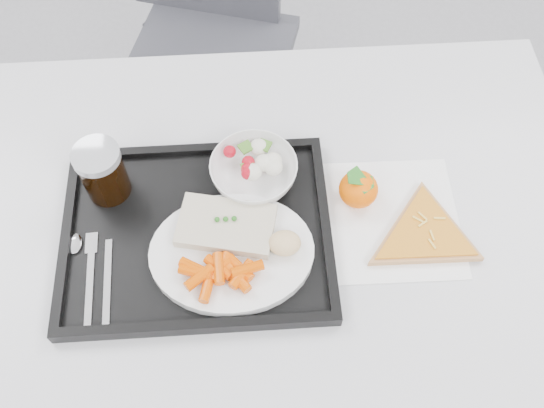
% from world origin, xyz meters
% --- Properties ---
extents(room, '(6.04, 7.04, 2.84)m').
position_xyz_m(room, '(0.00, 0.00, 1.40)').
color(room, gray).
rests_on(room, ground).
extents(table, '(1.20, 0.80, 0.75)m').
position_xyz_m(table, '(0.00, 0.30, 0.68)').
color(table, '#BABABD').
rests_on(table, ground).
extents(chair, '(0.52, 0.52, 0.93)m').
position_xyz_m(chair, '(-0.10, 1.05, 0.54)').
color(chair, '#393940').
rests_on(chair, ground).
extents(tray, '(0.45, 0.35, 0.03)m').
position_xyz_m(tray, '(-0.10, 0.28, 0.76)').
color(tray, black).
rests_on(tray, table).
extents(dinner_plate, '(0.27, 0.27, 0.02)m').
position_xyz_m(dinner_plate, '(-0.04, 0.23, 0.77)').
color(dinner_plate, white).
rests_on(dinner_plate, tray).
extents(fish_fillet, '(0.17, 0.13, 0.03)m').
position_xyz_m(fish_fillet, '(-0.05, 0.27, 0.79)').
color(fish_fillet, beige).
rests_on(fish_fillet, dinner_plate).
extents(bread_roll, '(0.06, 0.05, 0.03)m').
position_xyz_m(bread_roll, '(0.05, 0.23, 0.80)').
color(bread_roll, beige).
rests_on(bread_roll, dinner_plate).
extents(salad_bowl, '(0.15, 0.15, 0.05)m').
position_xyz_m(salad_bowl, '(0.00, 0.37, 0.79)').
color(salad_bowl, white).
rests_on(salad_bowl, tray).
extents(cola_glass, '(0.08, 0.08, 0.11)m').
position_xyz_m(cola_glass, '(-0.25, 0.37, 0.82)').
color(cola_glass, black).
rests_on(cola_glass, tray).
extents(cutlery, '(0.08, 0.17, 0.01)m').
position_xyz_m(cutlery, '(-0.27, 0.22, 0.77)').
color(cutlery, silver).
rests_on(cutlery, tray).
extents(napkin, '(0.25, 0.24, 0.00)m').
position_xyz_m(napkin, '(0.23, 0.29, 0.75)').
color(napkin, white).
rests_on(napkin, table).
extents(tangerine, '(0.08, 0.08, 0.07)m').
position_xyz_m(tangerine, '(0.18, 0.33, 0.79)').
color(tangerine, orange).
rests_on(tangerine, napkin).
extents(pizza_slice, '(0.31, 0.31, 0.02)m').
position_xyz_m(pizza_slice, '(0.29, 0.25, 0.76)').
color(pizza_slice, tan).
rests_on(pizza_slice, napkin).
extents(carrot_pile, '(0.14, 0.08, 0.03)m').
position_xyz_m(carrot_pile, '(-0.06, 0.18, 0.80)').
color(carrot_pile, '#E04F00').
rests_on(carrot_pile, dinner_plate).
extents(salad_contents, '(0.10, 0.09, 0.03)m').
position_xyz_m(salad_contents, '(0.01, 0.39, 0.80)').
color(salad_contents, '#B00B19').
rests_on(salad_contents, salad_bowl).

